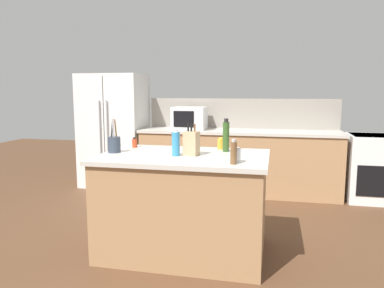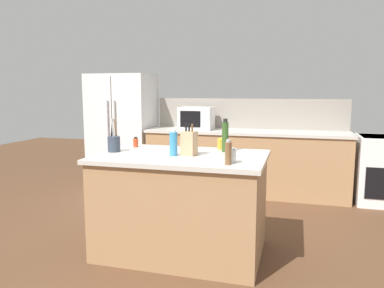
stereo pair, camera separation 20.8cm
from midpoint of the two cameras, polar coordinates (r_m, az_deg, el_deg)
ground_plane at (r=3.73m, az=-2.88°, el=-16.01°), size 14.00×14.00×0.00m
back_counter_run at (r=5.61m, az=6.05°, el=-2.69°), size 2.95×0.66×0.94m
wall_backsplash at (r=5.84m, az=6.51°, el=4.64°), size 2.91×0.03×0.46m
kitchen_island at (r=3.56m, az=-2.93°, el=-9.08°), size 1.54×1.02×0.94m
refrigerator at (r=6.15m, az=-12.74°, el=2.04°), size 0.98×0.75×1.78m
range_oven at (r=5.72m, az=25.28°, el=-3.28°), size 0.76×0.65×0.92m
microwave at (r=5.66m, az=-1.44°, el=3.95°), size 0.49×0.39×0.34m
knife_block at (r=3.40m, az=-1.85°, el=0.14°), size 0.15×0.13×0.29m
utensil_crock at (r=3.66m, az=-13.38°, el=0.01°), size 0.12×0.12×0.32m
salt_shaker at (r=3.10m, az=5.06°, el=-1.73°), size 0.05×0.05×0.12m
honey_jar at (r=3.77m, az=2.86°, el=0.03°), size 0.07×0.07×0.12m
pepper_grinder at (r=3.00m, az=4.39°, el=-1.30°), size 0.05×0.05×0.20m
dish_soap_bottle at (r=3.38m, az=-4.24°, el=0.10°), size 0.07×0.07×0.24m
spice_jar_paprika at (r=3.94m, az=-10.24°, el=0.18°), size 0.05×0.05×0.11m
olive_oil_bottle at (r=3.61m, az=3.56°, el=1.21°), size 0.06×0.06×0.32m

